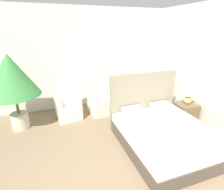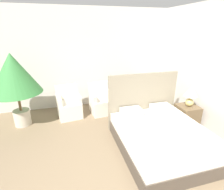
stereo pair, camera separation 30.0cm
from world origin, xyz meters
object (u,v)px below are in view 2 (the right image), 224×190
(bed, at_px, (160,135))
(table_lamp, at_px, (191,94))
(armchair_near_window_left, at_px, (69,107))
(armchair_near_window_right, at_px, (101,103))
(potted_palm, at_px, (14,76))
(nightstand, at_px, (187,115))

(bed, height_order, table_lamp, bed)
(armchair_near_window_left, xyz_separation_m, armchair_near_window_right, (0.92, 0.00, 0.00))
(bed, xyz_separation_m, table_lamp, (1.13, 0.63, 0.56))
(armchair_near_window_right, distance_m, potted_palm, 2.33)
(armchair_near_window_left, distance_m, nightstand, 3.12)
(armchair_near_window_left, xyz_separation_m, potted_palm, (-1.18, -0.16, 1.01))
(bed, height_order, nightstand, bed)
(bed, xyz_separation_m, potted_palm, (-2.91, 1.73, 1.01))
(table_lamp, bearing_deg, potted_palm, 164.68)
(nightstand, bearing_deg, armchair_near_window_left, 155.98)
(armchair_near_window_right, xyz_separation_m, nightstand, (1.93, -1.27, -0.03))
(nightstand, bearing_deg, potted_palm, 164.58)
(bed, relative_size, armchair_near_window_left, 2.34)
(armchair_near_window_left, distance_m, table_lamp, 3.18)
(nightstand, xyz_separation_m, table_lamp, (0.01, 0.00, 0.58))
(nightstand, bearing_deg, bed, -150.94)
(bed, distance_m, nightstand, 1.28)
(table_lamp, bearing_deg, bed, -151.08)
(potted_palm, xyz_separation_m, table_lamp, (4.04, -1.11, -0.46))
(armchair_near_window_right, xyz_separation_m, table_lamp, (1.95, -1.27, 0.55))
(armchair_near_window_left, xyz_separation_m, table_lamp, (2.86, -1.27, 0.55))
(armchair_near_window_right, height_order, nightstand, armchair_near_window_right)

